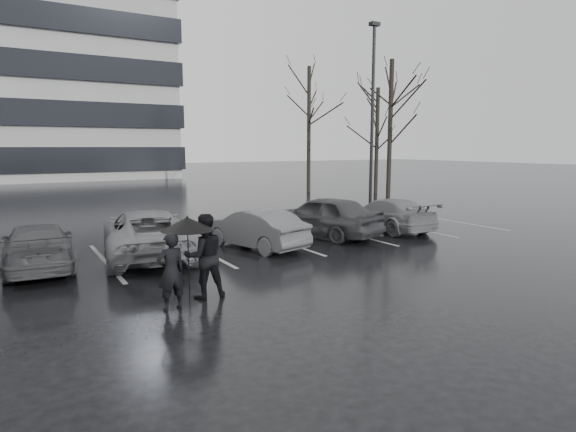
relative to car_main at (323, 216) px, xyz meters
The scene contains 14 objects.
ground 3.51m from the car_main, 131.45° to the right, with size 160.00×160.00×0.00m, color black.
car_main is the anchor object (origin of this frame).
car_west_a 2.96m from the car_main, behind, with size 1.29×3.71×1.22m, color #323134.
car_west_b 6.13m from the car_main, behind, with size 2.27×4.92×1.37m, color #515154.
car_west_c 8.88m from the car_main, behind, with size 1.66×4.08×1.18m, color black.
car_east 2.83m from the car_main, ahead, with size 1.69×4.15×1.20m, color #515154.
pedestrian_left 8.39m from the car_main, 144.99° to the right, with size 0.55×0.36×1.52m, color black.
pedestrian_right 7.49m from the car_main, 143.82° to the right, with size 0.86×0.67×1.77m, color black.
umbrella 7.98m from the car_main, 144.47° to the right, with size 1.05×1.05×1.78m.
lamp_post 8.03m from the car_main, 37.08° to the left, with size 0.48×0.48×8.85m.
stall_stripes 3.16m from the car_main, behind, with size 19.72×5.00×0.00m.
tree_east 12.66m from the car_main, 37.36° to the left, with size 0.26×0.26×8.00m, color black.
tree_ne 16.96m from the car_main, 43.06° to the left, with size 0.26×0.26×7.00m, color black.
tree_north 17.22m from the car_main, 58.83° to the left, with size 0.26×0.26×8.50m, color black.
Camera 1 is at (-7.21, -11.09, 3.13)m, focal length 30.00 mm.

